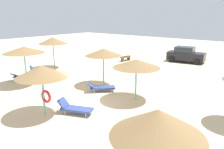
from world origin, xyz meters
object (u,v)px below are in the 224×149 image
object	(u,v)px
parasol_0	(103,52)
lounger_0	(101,87)
parasol_4	(24,50)
lounger_2	(40,70)
parasol_2	(53,41)
parasol_3	(42,72)
bench_2	(125,57)
parked_car	(186,55)
parasol_5	(158,124)
parasol_6	(136,64)
bench_1	(126,58)
lounger_3	(74,108)
lounger_4	(23,76)

from	to	relation	value
parasol_0	lounger_0	distance (m)	2.69
parasol_4	lounger_2	bearing A→B (deg)	128.80
parasol_2	parasol_3	xyz separation A→B (m)	(8.54, -6.93, -0.39)
bench_2	parked_car	world-z (taller)	parked_car
parasol_5	parasol_6	distance (m)	8.44
parasol_2	lounger_0	xyz separation A→B (m)	(8.41, -2.38, -2.41)
parasol_3	parasol_6	bearing A→B (deg)	63.01
lounger_0	bench_1	distance (m)	10.88
parasol_0	parasol_6	distance (m)	3.63
parasol_0	parked_car	size ratio (longest dim) A/B	0.66
parasol_6	lounger_2	world-z (taller)	parasol_6
parasol_2	parasol_6	size ratio (longest dim) A/B	1.05
parasol_2	bench_1	size ratio (longest dim) A/B	2.00
parasol_6	bench_2	distance (m)	12.48
lounger_2	bench_2	distance (m)	10.09
parasol_4	lounger_2	xyz separation A→B (m)	(-1.95, 2.42, -2.31)
parasol_2	lounger_3	xyz separation A→B (m)	(9.70, -5.88, -2.40)
parasol_5	lounger_2	bearing A→B (deg)	156.57
parasol_2	lounger_3	world-z (taller)	parasol_2
parasol_2	parasol_5	size ratio (longest dim) A/B	1.00
parasol_3	parasol_4	bearing A→B (deg)	158.19
parasol_5	parasol_0	bearing A→B (deg)	137.75
parasol_0	lounger_3	distance (m)	5.70
parasol_3	lounger_4	xyz separation A→B (m)	(-7.14, 2.74, -2.03)
parasol_2	parked_car	bearing A→B (deg)	50.65
parasol_0	parasol_4	xyz separation A→B (m)	(-4.71, -3.58, 0.14)
parasol_6	lounger_3	distance (m)	4.53
parasol_0	bench_1	xyz separation A→B (m)	(-4.03, 8.39, -2.14)
lounger_0	lounger_3	distance (m)	3.73
parasol_0	bench_2	world-z (taller)	parasol_0
parasol_0	parasol_3	xyz separation A→B (m)	(1.00, -5.87, -0.15)
parasol_4	bench_1	bearing A→B (deg)	86.77
parasol_6	lounger_0	world-z (taller)	parasol_6
parked_car	bench_1	bearing A→B (deg)	-146.06
lounger_0	lounger_3	bearing A→B (deg)	-69.87
lounger_4	bench_1	world-z (taller)	lounger_4
parasol_0	parked_car	distance (m)	12.36
parasol_6	lounger_0	size ratio (longest dim) A/B	1.60
parasol_3	bench_2	xyz separation A→B (m)	(-5.24, 14.50, -1.99)
lounger_2	bench_1	distance (m)	9.91
lounger_2	bench_2	world-z (taller)	lounger_2
lounger_0	parasol_6	bearing A→B (deg)	7.77
parasol_5	lounger_0	distance (m)	10.26
lounger_3	bench_2	distance (m)	14.89
bench_2	parasol_0	bearing A→B (deg)	-63.88
parasol_0	parasol_3	world-z (taller)	parasol_0
lounger_4	bench_2	distance (m)	11.92
parasol_0	parasol_4	distance (m)	5.92
parasol_5	bench_2	world-z (taller)	parasol_5
lounger_4	parasol_4	bearing A→B (deg)	-17.54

